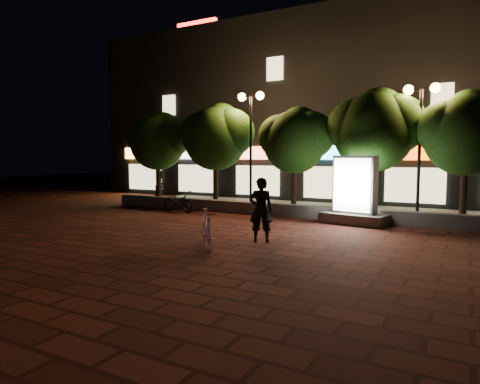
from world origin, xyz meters
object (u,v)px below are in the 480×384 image
Objects in this scene: tree_right at (376,127)px; street_lamp_right at (421,116)px; pedestrian at (161,185)px; street_lamp_left at (251,120)px; rider at (261,210)px; scooter_parked at (178,201)px; tree_mid at (296,138)px; tree_far_left at (159,139)px; tree_far_right at (468,130)px; scooter_pink at (207,229)px; ad_kiosk at (355,196)px; tree_left at (217,135)px.

street_lamp_right is at bearing -9.10° from tree_right.
pedestrian is at bearing 178.24° from tree_right.
rider is (3.50, -6.20, -3.10)m from street_lamp_left.
tree_mid is at bearing -50.92° from scooter_parked.
tree_far_left is 1.03× the size of tree_mid.
tree_right reaches higher than scooter_parked.
rider is (-5.06, -6.47, -2.44)m from tree_far_right.
pedestrian is at bearing 177.49° from tree_mid.
tree_far_right is at bearing 12.28° from scooter_pink.
pedestrian is at bearing 178.64° from tree_far_right.
ad_kiosk is at bearing -10.58° from tree_far_left.
street_lamp_left is 6.51m from pedestrian.
tree_mid is 8.32m from scooter_pink.
street_lamp_left reaches higher than street_lamp_right.
tree_far_right is (6.50, 0.00, 0.15)m from tree_mid.
street_lamp_right is (-1.55, -0.26, 0.53)m from tree_far_right.
tree_far_right reaches higher than tree_mid.
tree_far_left is at bearing 178.79° from street_lamp_right.
tree_right reaches higher than rider.
street_lamp_right reaches higher than ad_kiosk.
scooter_pink is at bearing -124.89° from pedestrian.
tree_left is 2.84× the size of scooter_pink.
scooter_parked is at bearing -167.34° from tree_far_right.
street_lamp_right is 9.41m from scooter_pink.
tree_mid reaches higher than pedestrian.
street_lamp_right is (7.00, 0.00, -0.13)m from street_lamp_left.
street_lamp_right reaches higher than pedestrian.
tree_right is at bearing -81.80° from pedestrian.
tree_far_left is 12.47m from street_lamp_right.
pedestrian is (-12.66, 0.60, -3.02)m from street_lamp_right.
tree_right is 5.38m from street_lamp_left.
tree_mid is 0.95× the size of tree_far_right.
scooter_parked is at bearing 92.36° from scooter_pink.
tree_right reaches higher than pedestrian.
pedestrian is (-3.25, 2.80, 0.41)m from scooter_parked.
street_lamp_right is at bearing 19.31° from scooter_pink.
scooter_pink is 0.93× the size of rider.
tree_left is at bearing 79.50° from scooter_pink.
street_lamp_right is at bearing 41.31° from ad_kiosk.
ad_kiosk is at bearing -18.55° from street_lamp_left.
street_lamp_right is 2.78× the size of scooter_parked.
tree_far_left is 5.50m from street_lamp_left.
tree_right is 2.74× the size of rider.
scooter_pink is at bearing -86.23° from tree_mid.
pedestrian is (-11.02, 0.34, -2.69)m from tree_right.
street_lamp_left is at bearing 68.31° from scooter_pink.
rider is at bearing -77.40° from tree_mid.
tree_far_left is at bearing -59.63° from rider.
scooter_pink is (4.51, -7.85, -2.93)m from tree_left.
scooter_parked is (-10.97, -2.46, -2.90)m from tree_far_right.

